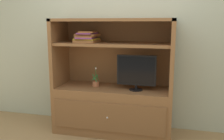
{
  "coord_description": "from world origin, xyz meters",
  "views": [
    {
      "loc": [
        0.75,
        -2.69,
        1.48
      ],
      "look_at": [
        0.0,
        0.35,
        0.87
      ],
      "focal_mm": 39.14,
      "sensor_mm": 36.0,
      "label": 1
    }
  ],
  "objects_px": {
    "media_console": "(113,97)",
    "magazine_stack": "(87,37)",
    "tv_monitor": "(136,72)",
    "potted_plant": "(96,83)"
  },
  "relations": [
    {
      "from": "tv_monitor",
      "to": "magazine_stack",
      "type": "relative_size",
      "value": 1.41
    },
    {
      "from": "media_console",
      "to": "potted_plant",
      "type": "height_order",
      "value": "media_console"
    },
    {
      "from": "potted_plant",
      "to": "magazine_stack",
      "type": "xyz_separation_m",
      "value": [
        -0.11,
        -0.02,
        0.63
      ]
    },
    {
      "from": "tv_monitor",
      "to": "magazine_stack",
      "type": "height_order",
      "value": "magazine_stack"
    },
    {
      "from": "tv_monitor",
      "to": "magazine_stack",
      "type": "xyz_separation_m",
      "value": [
        -0.67,
        0.05,
        0.43
      ]
    },
    {
      "from": "media_console",
      "to": "magazine_stack",
      "type": "bearing_deg",
      "value": -178.56
    },
    {
      "from": "media_console",
      "to": "potted_plant",
      "type": "xyz_separation_m",
      "value": [
        -0.25,
        0.01,
        0.18
      ]
    },
    {
      "from": "media_console",
      "to": "magazine_stack",
      "type": "height_order",
      "value": "media_console"
    },
    {
      "from": "media_console",
      "to": "magazine_stack",
      "type": "xyz_separation_m",
      "value": [
        -0.35,
        -0.01,
        0.8
      ]
    },
    {
      "from": "magazine_stack",
      "to": "tv_monitor",
      "type": "bearing_deg",
      "value": -3.97
    }
  ]
}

